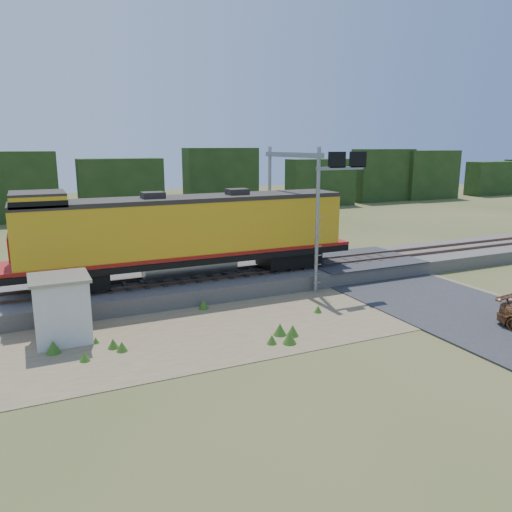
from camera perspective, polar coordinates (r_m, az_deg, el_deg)
name	(u,v)px	position (r m, az deg, el deg)	size (l,w,h in m)	color
ground	(309,317)	(23.35, 6.02, -6.93)	(140.00, 140.00, 0.00)	#475123
ballast	(254,278)	(28.31, -0.18, -2.52)	(70.00, 5.00, 0.80)	slate
rails	(254,270)	(28.19, -0.18, -1.58)	(70.00, 1.54, 0.16)	brown
dirt_shoulder	(265,319)	(22.86, 1.03, -7.25)	(26.00, 8.00, 0.03)	#8C7754
road	(415,292)	(27.95, 17.69, -3.99)	(7.00, 66.00, 0.86)	#38383A
tree_line_north	(136,188)	(58.17, -13.56, 7.57)	(130.00, 3.00, 6.50)	#1A3312
weed_clumps	(238,327)	(21.94, -2.08, -8.16)	(15.00, 6.20, 0.56)	#36641C
locomotive	(184,233)	(26.30, -8.20, 2.64)	(18.30, 2.79, 4.72)	black
shed	(61,308)	(21.56, -21.36, -5.59)	(2.29, 2.29, 2.69)	silver
signal_gantry	(304,183)	(28.07, 5.53, 8.32)	(3.05, 6.20, 7.68)	gray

